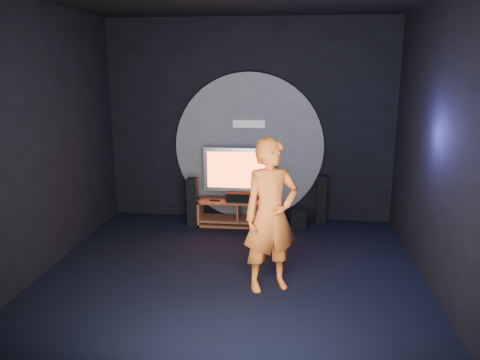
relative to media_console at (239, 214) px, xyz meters
name	(u,v)px	position (x,y,z in m)	size (l,w,h in m)	color
floor	(231,276)	(0.13, -2.05, -0.20)	(5.00, 5.00, 0.00)	black
back_wall	(249,122)	(0.13, 0.45, 1.55)	(5.00, 0.04, 3.50)	black
front_wall	(185,202)	(0.13, -4.55, 1.55)	(5.00, 0.04, 3.50)	black
left_wall	(38,141)	(-2.37, -2.05, 1.55)	(0.04, 5.00, 3.50)	black
right_wall	(442,149)	(2.63, -2.05, 1.55)	(0.04, 5.00, 3.50)	black
wall_disc_panel	(249,147)	(0.13, 0.39, 1.11)	(2.60, 0.11, 2.60)	#515156
media_console	(239,214)	(0.00, 0.00, 0.00)	(1.38, 0.45, 0.45)	#9A542F
tv	(239,171)	(-0.01, 0.07, 0.74)	(1.22, 0.22, 0.89)	silver
center_speaker	(238,197)	(-0.01, -0.10, 0.33)	(0.40, 0.15, 0.15)	black
remote	(215,201)	(-0.40, -0.12, 0.27)	(0.18, 0.05, 0.02)	black
tower_speaker_left	(193,202)	(-0.79, -0.13, 0.23)	(0.17, 0.19, 0.84)	black
tower_speaker_right	(321,199)	(1.42, 0.30, 0.23)	(0.17, 0.19, 0.84)	black
subwoofer	(298,219)	(1.03, -0.01, -0.05)	(0.27, 0.27, 0.29)	black
player	(271,216)	(0.65, -2.31, 0.75)	(0.69, 0.45, 1.89)	orange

